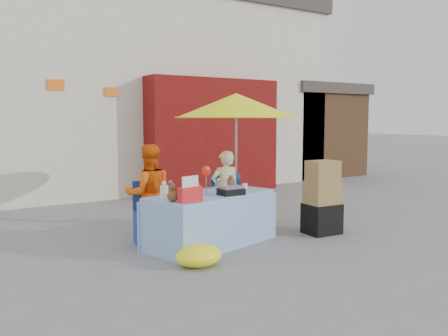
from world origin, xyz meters
TOP-DOWN VIEW (x-y plane):
  - ground at (0.00, 0.00)m, footprint 80.00×80.00m
  - backdrop at (0.52, 7.52)m, footprint 14.00×8.00m
  - market_table at (-0.24, 0.34)m, footprint 1.98×1.30m
  - chair_left at (-0.88, 0.77)m, footprint 0.57×0.56m
  - chair_right at (0.37, 0.77)m, footprint 0.57×0.56m
  - vendor_orange at (-0.88, 0.91)m, footprint 0.75×0.64m
  - vendor_beige at (0.37, 0.91)m, footprint 0.50×0.38m
  - umbrella at (0.67, 1.06)m, footprint 1.90×1.90m
  - box_stack at (1.47, -0.02)m, footprint 0.52×0.43m
  - tarp_bundle at (-0.84, -0.39)m, footprint 0.64×0.56m

SIDE VIEW (x-z plane):
  - ground at x=0.00m, z-range 0.00..0.00m
  - tarp_bundle at x=-0.84m, z-range 0.00..0.25m
  - chair_left at x=-0.88m, z-range -0.17..0.68m
  - chair_right at x=0.37m, z-range -0.17..0.68m
  - market_table at x=-0.24m, z-range -0.19..0.91m
  - box_stack at x=1.47m, z-range -0.04..1.05m
  - vendor_beige at x=0.37m, z-range 0.00..1.22m
  - vendor_orange at x=-0.88m, z-range 0.00..1.35m
  - umbrella at x=0.67m, z-range 0.85..2.94m
  - backdrop at x=0.52m, z-range -0.80..7.00m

